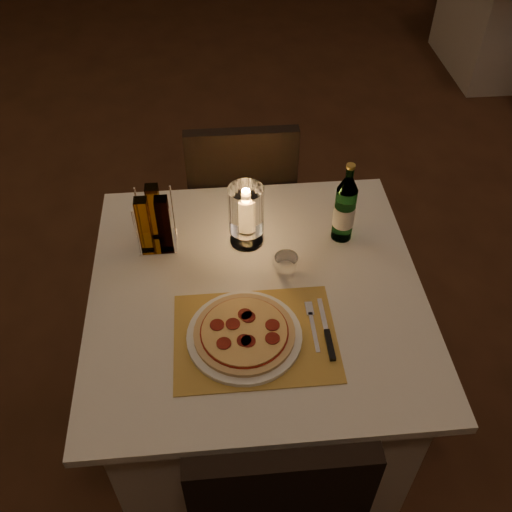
{
  "coord_description": "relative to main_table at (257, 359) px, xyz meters",
  "views": [
    {
      "loc": [
        -0.08,
        -1.88,
        2.02
      ],
      "look_at": [
        0.02,
        -0.72,
        0.86
      ],
      "focal_mm": 40.0,
      "sensor_mm": 36.0,
      "label": 1
    }
  ],
  "objects": [
    {
      "name": "floor",
      "position": [
        -0.02,
        0.74,
        -0.38
      ],
      "size": [
        8.0,
        10.0,
        0.02
      ],
      "primitive_type": "cube",
      "color": "#452616",
      "rests_on": "ground"
    },
    {
      "name": "main_table",
      "position": [
        0.0,
        0.0,
        0.0
      ],
      "size": [
        1.0,
        1.0,
        0.74
      ],
      "color": "silver",
      "rests_on": "ground"
    },
    {
      "name": "chair_far",
      "position": [
        -0.0,
        0.71,
        0.18
      ],
      "size": [
        0.42,
        0.42,
        0.9
      ],
      "color": "black",
      "rests_on": "ground"
    },
    {
      "name": "placemat",
      "position": [
        -0.02,
        -0.18,
        0.37
      ],
      "size": [
        0.45,
        0.34,
        0.0
      ],
      "primitive_type": "cube",
      "color": "#BC9441",
      "rests_on": "main_table"
    },
    {
      "name": "plate",
      "position": [
        -0.05,
        -0.18,
        0.38
      ],
      "size": [
        0.32,
        0.32,
        0.01
      ],
      "primitive_type": "cylinder",
      "color": "white",
      "rests_on": "placemat"
    },
    {
      "name": "pizza",
      "position": [
        -0.05,
        -0.18,
        0.39
      ],
      "size": [
        0.28,
        0.28,
        0.02
      ],
      "color": "#D8B77F",
      "rests_on": "plate"
    },
    {
      "name": "fork",
      "position": [
        0.14,
        -0.15,
        0.37
      ],
      "size": [
        0.02,
        0.18,
        0.0
      ],
      "color": "silver",
      "rests_on": "placemat"
    },
    {
      "name": "knife",
      "position": [
        0.18,
        -0.21,
        0.37
      ],
      "size": [
        0.02,
        0.22,
        0.01
      ],
      "color": "black",
      "rests_on": "placemat"
    },
    {
      "name": "tumbler",
      "position": [
        0.09,
        0.05,
        0.4
      ],
      "size": [
        0.07,
        0.07,
        0.07
      ],
      "primitive_type": null,
      "color": "white",
      "rests_on": "main_table"
    },
    {
      "name": "water_bottle",
      "position": [
        0.3,
        0.21,
        0.48
      ],
      "size": [
        0.07,
        0.07,
        0.29
      ],
      "color": "#549C58",
      "rests_on": "main_table"
    },
    {
      "name": "hurricane_candle",
      "position": [
        -0.01,
        0.21,
        0.49
      ],
      "size": [
        0.11,
        0.11,
        0.21
      ],
      "color": "white",
      "rests_on": "main_table"
    },
    {
      "name": "cruet_caddy",
      "position": [
        -0.3,
        0.22,
        0.46
      ],
      "size": [
        0.12,
        0.12,
        0.21
      ],
      "color": "white",
      "rests_on": "main_table"
    }
  ]
}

